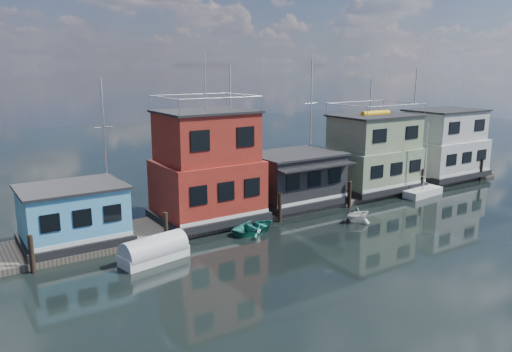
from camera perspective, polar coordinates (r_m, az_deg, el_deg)
ground at (r=33.52m, az=17.78°, el=-7.88°), size 160.00×160.00×0.00m
dock at (r=41.59m, az=4.93°, el=-3.07°), size 48.00×5.00×0.40m
houseboat_blue at (r=33.45m, az=-20.15°, el=-4.12°), size 6.40×4.90×3.66m
houseboat_red at (r=36.17m, az=-5.63°, el=0.91°), size 7.40×5.90×11.86m
houseboat_dark at (r=40.74m, az=4.45°, el=-0.18°), size 7.40×6.10×4.06m
houseboat_green at (r=46.49m, az=13.29°, el=2.53°), size 8.40×5.90×7.03m
houseboat_white at (r=54.12m, az=20.64°, el=3.41°), size 8.40×5.90×6.66m
pilings at (r=39.07m, az=7.10°, el=-2.78°), size 42.28×0.28×2.20m
background_masts at (r=48.08m, az=5.11°, el=5.55°), size 36.40×0.16×12.00m
day_sailer at (r=46.73m, az=18.54°, el=-1.69°), size 4.25×1.76×6.53m
dinghy_white at (r=37.78m, az=11.54°, el=-4.24°), size 2.37×2.06×1.23m
tarp_runabout at (r=30.41m, az=-11.57°, el=-8.40°), size 4.29×2.34×1.65m
dinghy_teal at (r=34.87m, az=-0.08°, el=-5.82°), size 3.99×3.20×0.74m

